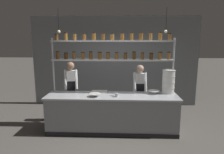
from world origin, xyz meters
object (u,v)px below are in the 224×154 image
Objects in this scene: spice_shelf_unit at (113,52)px; prep_bowl_center_front at (95,95)px; serving_cup_front at (116,95)px; container_stack at (168,82)px; chef_left at (71,87)px; chef_center at (140,90)px; cutting_board at (99,92)px; prep_bowl_near_left at (154,92)px.

prep_bowl_center_front is at bearing -130.88° from spice_shelf_unit.
container_stack is at bearing 17.31° from serving_cup_front.
chef_left is 6.06× the size of prep_bowl_center_front.
container_stack is (0.68, -0.33, 0.31)m from chef_center.
spice_shelf_unit is 1.59m from container_stack.
chef_center reaches higher than cutting_board.
prep_bowl_center_front is at bearing -167.31° from container_stack.
cutting_board is 4.67× the size of serving_cup_front.
chef_center is (0.73, 0.27, -1.05)m from spice_shelf_unit.
spice_shelf_unit is 1.86× the size of chef_left.
chef_center is 2.70× the size of container_stack.
prep_bowl_near_left is at bearing -3.86° from cutting_board.
chef_left is 1.88m from chef_center.
spice_shelf_unit is 5.25× the size of container_stack.
spice_shelf_unit is 11.29× the size of prep_bowl_center_front.
cutting_board is at bearing 137.87° from serving_cup_front.
container_stack reaches higher than serving_cup_front.
serving_cup_front is at bearing 0.36° from prep_bowl_center_front.
chef_center is at bearing 49.96° from serving_cup_front.
prep_bowl_near_left is at bearing -166.77° from container_stack.
spice_shelf_unit is at bearing 177.70° from container_stack.
serving_cup_front reaches higher than prep_bowl_near_left.
prep_bowl_center_front is at bearing -148.67° from chef_center.
container_stack is 1.38m from serving_cup_front.
prep_bowl_center_front is (-1.13, -0.74, 0.05)m from chef_center.
chef_center is 18.51× the size of serving_cup_front.
chef_center is 3.97× the size of cutting_board.
container_stack is 1.87m from prep_bowl_center_front.
container_stack is 1.99× the size of prep_bowl_near_left.
spice_shelf_unit reaches higher than container_stack.
cutting_board is at bearing 176.14° from prep_bowl_near_left.
chef_left reaches higher than chef_center.
prep_bowl_center_front is (0.75, -0.74, 0.00)m from chef_left.
spice_shelf_unit is 10.45× the size of prep_bowl_near_left.
container_stack is at bearing 12.69° from prep_bowl_center_front.
chef_left reaches higher than container_stack.
chef_center is at bearing 16.82° from cutting_board.
serving_cup_front is (1.26, -0.74, 0.01)m from chef_left.
container_stack reaches higher than cutting_board.
prep_bowl_near_left is at bearing -7.93° from spice_shelf_unit.
serving_cup_front is (-0.62, -0.73, 0.06)m from chef_center.
spice_shelf_unit reaches higher than chef_center.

